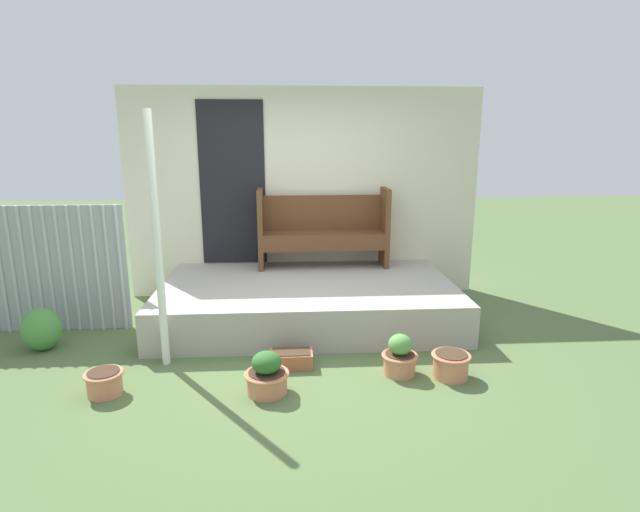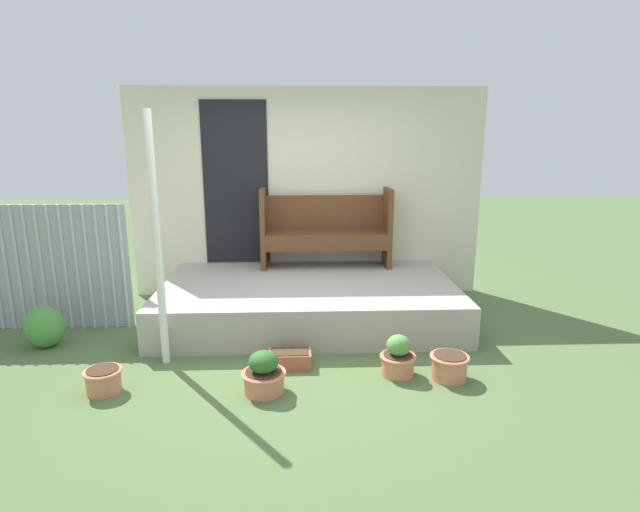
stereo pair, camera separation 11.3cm
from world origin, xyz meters
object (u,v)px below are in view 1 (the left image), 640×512
Objects in this scene: bench at (323,227)px; support_post at (157,244)px; flower_pot_middle at (267,375)px; shrub_by_fence at (41,329)px; flower_pot_right at (400,357)px; flower_pot_far_right at (451,364)px; flower_pot_left at (104,382)px; planter_box_rect at (291,359)px.

support_post is at bearing -131.81° from bench.
flower_pot_middle is at bearing -32.41° from support_post.
support_post is 5.36× the size of shrub_by_fence.
support_post is 2.31m from flower_pot_right.
flower_pot_middle is 1.57m from flower_pot_far_right.
flower_pot_middle reaches higher than flower_pot_left.
flower_pot_far_right is at bearing -9.74° from support_post.
bench reaches higher than planter_box_rect.
flower_pot_right is 0.87× the size of shrub_by_fence.
shrub_by_fence is (-3.75, 0.81, 0.09)m from flower_pot_far_right.
planter_box_rect is at bearing 15.14° from flower_pot_left.
flower_pot_middle is at bearing -24.03° from shrub_by_fence.
flower_pot_right is at bearing 4.69° from flower_pot_left.
support_post is at bearing 170.26° from flower_pot_far_right.
planter_box_rect is (1.49, 0.40, -0.04)m from flower_pot_left.
bench is 4.75× the size of flower_pot_far_right.
shrub_by_fence is (-0.90, 0.92, 0.10)m from flower_pot_left.
flower_pot_far_right is (2.85, 0.11, 0.01)m from flower_pot_left.
support_post is 7.25× the size of flower_pot_left.
planter_box_rect is 0.92× the size of shrub_by_fence.
shrub_by_fence is (-3.33, 0.72, 0.05)m from flower_pot_right.
bench reaches higher than flower_pot_far_right.
flower_pot_middle is 0.95× the size of planter_box_rect.
planter_box_rect is at bearing -12.17° from shrub_by_fence.
support_post reaches higher than bench.
support_post is at bearing 170.75° from flower_pot_right.
bench is 3.82× the size of shrub_by_fence.
flower_pot_right is 0.95× the size of planter_box_rect.
flower_pot_left is 0.92× the size of flower_pot_far_right.
bench reaches higher than flower_pot_middle.
support_post is 2.37m from bench.
flower_pot_left is at bearing -177.82° from flower_pot_far_right.
flower_pot_right is 0.96m from planter_box_rect.
flower_pot_middle is (-0.62, -2.37, -0.77)m from bench.
shrub_by_fence is at bearing 134.36° from flower_pot_left.
bench is at bearing 48.82° from support_post.
flower_pot_right is 0.43m from flower_pot_far_right.
shrub_by_fence is (-2.81, -1.39, -0.72)m from bench.
flower_pot_right reaches higher than flower_pot_middle.
flower_pot_left is at bearing -45.64° from shrub_by_fence.
flower_pot_far_right is at bearing 2.18° from flower_pot_left.
planter_box_rect is at bearing 66.70° from flower_pot_middle.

